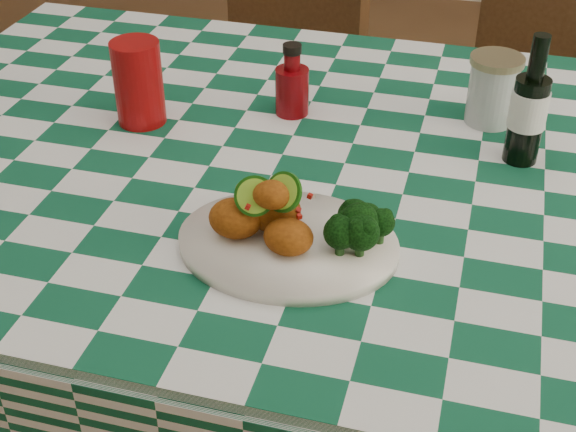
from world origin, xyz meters
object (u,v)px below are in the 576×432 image
(dining_table, at_px, (336,343))
(ketchup_bottle, at_px, (292,80))
(fried_chicken_pile, at_px, (274,209))
(mason_jar, at_px, (493,90))
(plate, at_px, (288,244))
(wooden_chair_right, at_px, (510,163))
(red_tumbler, at_px, (138,83))
(wooden_chair_left, at_px, (247,95))
(beer_bottle, at_px, (530,100))

(dining_table, relative_size, ketchup_bottle, 13.00)
(fried_chicken_pile, bearing_deg, mason_jar, 59.83)
(plate, xyz_separation_m, wooden_chair_right, (0.31, 0.94, -0.37))
(red_tumbler, xyz_separation_m, wooden_chair_right, (0.65, 0.65, -0.43))
(wooden_chair_left, bearing_deg, dining_table, -38.25)
(wooden_chair_right, bearing_deg, beer_bottle, -71.52)
(mason_jar, distance_m, wooden_chair_right, 0.65)
(plate, xyz_separation_m, mason_jar, (0.24, 0.44, 0.05))
(mason_jar, bearing_deg, wooden_chair_right, 81.65)
(beer_bottle, bearing_deg, fried_chicken_pile, -133.94)
(plate, relative_size, fried_chicken_pile, 2.17)
(fried_chicken_pile, height_order, beer_bottle, beer_bottle)
(beer_bottle, bearing_deg, dining_table, -162.19)
(dining_table, relative_size, fried_chicken_pile, 12.01)
(red_tumbler, height_order, mason_jar, red_tumbler)
(wooden_chair_left, bearing_deg, beer_bottle, -21.37)
(red_tumbler, distance_m, ketchup_bottle, 0.26)
(ketchup_bottle, distance_m, wooden_chair_left, 0.76)
(fried_chicken_pile, height_order, ketchup_bottle, ketchup_bottle)
(fried_chicken_pile, xyz_separation_m, beer_bottle, (0.31, 0.33, 0.04))
(dining_table, distance_m, wooden_chair_left, 0.86)
(fried_chicken_pile, xyz_separation_m, mason_jar, (0.26, 0.44, -0.00))
(ketchup_bottle, height_order, wooden_chair_right, ketchup_bottle)
(plate, relative_size, wooden_chair_left, 0.31)
(fried_chicken_pile, bearing_deg, wooden_chair_left, 110.17)
(plate, height_order, wooden_chair_right, wooden_chair_right)
(beer_bottle, xyz_separation_m, wooden_chair_right, (0.02, 0.61, -0.47))
(mason_jar, xyz_separation_m, beer_bottle, (0.06, -0.12, 0.05))
(plate, bearing_deg, wooden_chair_right, 71.67)
(mason_jar, xyz_separation_m, wooden_chair_right, (0.07, 0.49, -0.42))
(dining_table, bearing_deg, plate, -96.57)
(ketchup_bottle, relative_size, wooden_chair_right, 0.15)
(wooden_chair_left, bearing_deg, red_tumbler, -63.41)
(beer_bottle, distance_m, wooden_chair_right, 0.77)
(beer_bottle, bearing_deg, wooden_chair_left, 135.60)
(dining_table, xyz_separation_m, ketchup_bottle, (-0.13, 0.14, 0.46))
(ketchup_bottle, relative_size, mason_jar, 1.07)
(plate, height_order, ketchup_bottle, ketchup_bottle)
(red_tumbler, xyz_separation_m, ketchup_bottle, (0.24, 0.10, -0.01))
(mason_jar, distance_m, beer_bottle, 0.14)
(fried_chicken_pile, xyz_separation_m, wooden_chair_left, (-0.36, 0.99, -0.36))
(red_tumbler, bearing_deg, dining_table, -7.13)
(wooden_chair_left, bearing_deg, plate, -45.81)
(dining_table, height_order, fried_chicken_pile, fried_chicken_pile)
(dining_table, xyz_separation_m, wooden_chair_left, (-0.41, 0.75, 0.10))
(red_tumbler, height_order, ketchup_bottle, red_tumbler)
(fried_chicken_pile, distance_m, mason_jar, 0.51)
(plate, xyz_separation_m, beer_bottle, (0.29, 0.33, 0.10))
(fried_chicken_pile, relative_size, mason_jar, 1.16)
(wooden_chair_right, bearing_deg, dining_table, -92.12)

